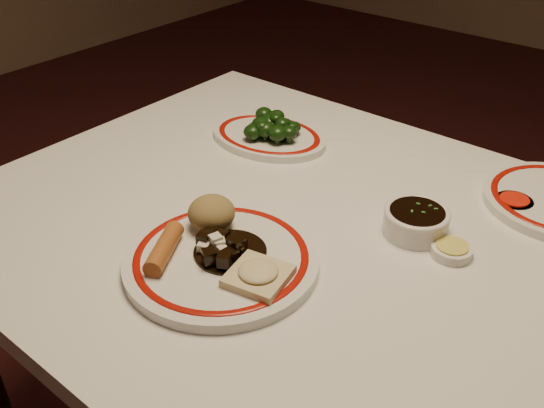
% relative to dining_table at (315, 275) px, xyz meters
% --- Properties ---
extents(dining_table, '(1.20, 0.90, 0.75)m').
position_rel_dining_table_xyz_m(dining_table, '(0.00, 0.00, 0.00)').
color(dining_table, white).
rests_on(dining_table, ground).
extents(main_plate, '(0.35, 0.35, 0.02)m').
position_rel_dining_table_xyz_m(main_plate, '(-0.06, -0.16, 0.10)').
color(main_plate, white).
rests_on(main_plate, dining_table).
extents(rice_mound, '(0.08, 0.08, 0.05)m').
position_rel_dining_table_xyz_m(rice_mound, '(-0.12, -0.12, 0.14)').
color(rice_mound, olive).
rests_on(rice_mound, main_plate).
extents(spring_roll, '(0.08, 0.11, 0.03)m').
position_rel_dining_table_xyz_m(spring_roll, '(-0.12, -0.22, 0.12)').
color(spring_roll, '#AF622B').
rests_on(spring_roll, main_plate).
extents(fried_wonton, '(0.10, 0.10, 0.02)m').
position_rel_dining_table_xyz_m(fried_wonton, '(0.02, -0.17, 0.12)').
color(fried_wonton, beige).
rests_on(fried_wonton, main_plate).
extents(stirfry_heap, '(0.11, 0.11, 0.03)m').
position_rel_dining_table_xyz_m(stirfry_heap, '(-0.06, -0.15, 0.12)').
color(stirfry_heap, black).
rests_on(stirfry_heap, main_plate).
extents(broccoli_plate, '(0.27, 0.24, 0.02)m').
position_rel_dining_table_xyz_m(broccoli_plate, '(-0.27, 0.20, 0.10)').
color(broccoli_plate, white).
rests_on(broccoli_plate, dining_table).
extents(broccoli_pile, '(0.13, 0.11, 0.05)m').
position_rel_dining_table_xyz_m(broccoli_pile, '(-0.26, 0.20, 0.13)').
color(broccoli_pile, '#23471C').
rests_on(broccoli_pile, broccoli_plate).
extents(soy_bowl, '(0.10, 0.10, 0.04)m').
position_rel_dining_table_xyz_m(soy_bowl, '(0.12, 0.10, 0.11)').
color(soy_bowl, white).
rests_on(soy_bowl, dining_table).
extents(sweet_sour_dish, '(0.06, 0.06, 0.02)m').
position_rel_dining_table_xyz_m(sweet_sour_dish, '(0.22, 0.27, 0.10)').
color(sweet_sour_dish, white).
rests_on(sweet_sour_dish, dining_table).
extents(mustard_dish, '(0.06, 0.06, 0.02)m').
position_rel_dining_table_xyz_m(mustard_dish, '(0.20, 0.08, 0.10)').
color(mustard_dish, white).
rests_on(mustard_dish, dining_table).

